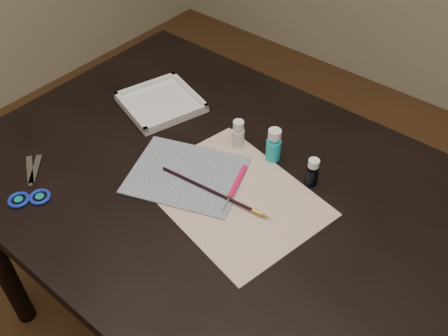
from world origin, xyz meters
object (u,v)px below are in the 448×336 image
Objects in this scene: paper at (233,196)px; paint_bottle_navy at (312,172)px; canvas at (187,175)px; paint_bottle_white at (238,134)px; palette_tray at (161,102)px; paint_bottle_cyan at (274,145)px; scissors at (28,180)px.

paper is 0.20m from paint_bottle_navy.
paper is at bearing 8.76° from canvas.
palette_tray is at bearing -179.20° from paint_bottle_white.
canvas is 2.95× the size of paint_bottle_cyan.
canvas is at bearing -33.41° from palette_tray.
palette_tray is (-0.28, -0.00, -0.03)m from paint_bottle_white.
paper is 0.41m from palette_tray.
paint_bottle_cyan is at bearing 173.62° from paint_bottle_navy.
canvas is 0.38m from scissors.
canvas is 1.34× the size of palette_tray.
palette_tray reaches higher than paper.
scissors is at bearing -132.51° from paint_bottle_cyan.
paint_bottle_cyan reaches higher than paint_bottle_navy.
palette_tray is at bearing 146.59° from canvas.
paint_bottle_white is at bearing -179.36° from paint_bottle_navy.
canvas is 0.18m from paint_bottle_white.
paper is 5.41× the size of paint_bottle_navy.
palette_tray is (-0.50, -0.01, -0.03)m from paint_bottle_navy.
palette_tray is at bearing -179.27° from paint_bottle_navy.
paint_bottle_navy is at bearing 0.73° from palette_tray.
palette_tray is at bearing -61.70° from scissors.
paint_bottle_white reaches higher than palette_tray.
palette_tray reaches higher than canvas.
paint_bottle_cyan reaches higher than scissors.
canvas is 0.30m from palette_tray.
paint_bottle_cyan reaches higher than paper.
canvas is 0.23m from paint_bottle_cyan.
paint_bottle_white reaches higher than paint_bottle_navy.
paint_bottle_cyan is at bearing 9.24° from paint_bottle_white.
scissors is at bearing -94.06° from palette_tray.
paint_bottle_navy is at bearing 52.38° from paper.
paint_bottle_cyan is 0.38m from palette_tray.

